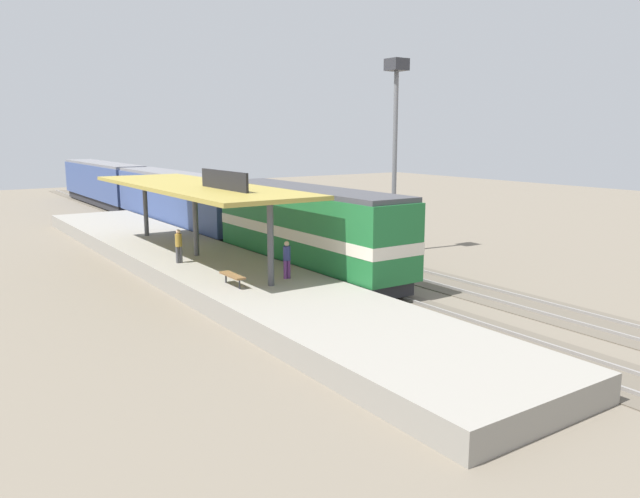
# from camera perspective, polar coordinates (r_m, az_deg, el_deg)

# --- Properties ---
(ground_plane) EXTENTS (120.00, 120.00, 0.00)m
(ground_plane) POSITION_cam_1_polar(r_m,az_deg,el_deg) (36.90, -1.77, -0.85)
(ground_plane) COLOR #706656
(track_near) EXTENTS (3.20, 110.00, 0.16)m
(track_near) POSITION_cam_1_polar(r_m,az_deg,el_deg) (35.88, -4.47, -1.16)
(track_near) COLOR #5F5649
(track_near) RESTS_ON ground
(track_far) EXTENTS (3.20, 110.00, 0.16)m
(track_far) POSITION_cam_1_polar(r_m,az_deg,el_deg) (38.32, 1.51, -0.37)
(track_far) COLOR #5F5649
(track_far) RESTS_ON ground
(platform) EXTENTS (6.00, 44.00, 0.90)m
(platform) POSITION_cam_1_polar(r_m,az_deg,el_deg) (33.81, -11.26, -1.34)
(platform) COLOR gray
(platform) RESTS_ON ground
(station_canopy) EXTENTS (5.20, 18.00, 4.70)m
(station_canopy) POSITION_cam_1_polar(r_m,az_deg,el_deg) (33.13, -11.45, 5.56)
(station_canopy) COLOR #47474C
(station_canopy) RESTS_ON platform
(platform_bench) EXTENTS (0.44, 1.70, 0.50)m
(platform_bench) POSITION_cam_1_polar(r_m,az_deg,el_deg) (26.70, -8.08, -2.45)
(platform_bench) COLOR #333338
(platform_bench) RESTS_ON platform
(locomotive) EXTENTS (2.93, 14.43, 4.44)m
(locomotive) POSITION_cam_1_polar(r_m,az_deg,el_deg) (32.26, -1.17, 1.84)
(locomotive) COLOR #28282D
(locomotive) RESTS_ON track_near
(passenger_carriage_front) EXTENTS (2.90, 20.00, 4.24)m
(passenger_carriage_front) POSITION_cam_1_polar(r_m,az_deg,el_deg) (48.25, -12.94, 4.38)
(passenger_carriage_front) COLOR #28282D
(passenger_carriage_front) RESTS_ON track_near
(passenger_carriage_rear) EXTENTS (2.90, 20.00, 4.24)m
(passenger_carriage_rear) POSITION_cam_1_polar(r_m,az_deg,el_deg) (67.98, -19.40, 5.78)
(passenger_carriage_rear) COLOR #28282D
(passenger_carriage_rear) RESTS_ON track_near
(freight_car) EXTENTS (2.80, 12.00, 3.54)m
(freight_car) POSITION_cam_1_polar(r_m,az_deg,el_deg) (41.30, -1.73, 3.15)
(freight_car) COLOR #28282D
(freight_car) RESTS_ON track_far
(light_mast) EXTENTS (1.10, 1.10, 11.70)m
(light_mast) POSITION_cam_1_polar(r_m,az_deg,el_deg) (38.36, 6.99, 12.13)
(light_mast) COLOR slate
(light_mast) RESTS_ON ground
(person_waiting) EXTENTS (0.34, 0.34, 1.71)m
(person_waiting) POSITION_cam_1_polar(r_m,az_deg,el_deg) (31.83, -12.90, 0.43)
(person_waiting) COLOR #4C4C51
(person_waiting) RESTS_ON platform
(person_walking) EXTENTS (0.34, 0.34, 1.71)m
(person_walking) POSITION_cam_1_polar(r_m,az_deg,el_deg) (27.69, -3.07, -0.81)
(person_walking) COLOR #663375
(person_walking) RESTS_ON platform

